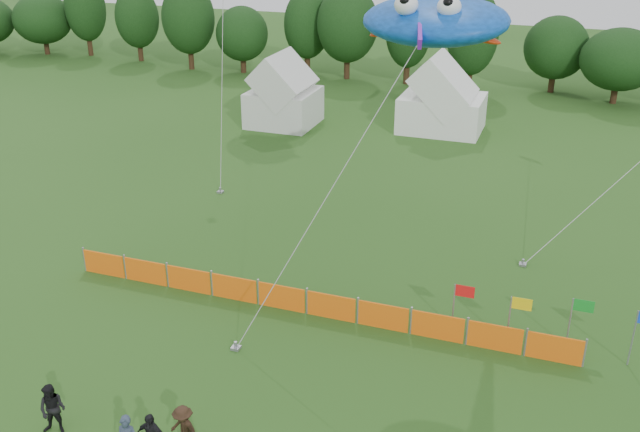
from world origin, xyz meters
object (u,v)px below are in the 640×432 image
(spectator_c, at_px, (184,430))
(stingray_kite, at_px, (437,19))
(tent_right, at_px, (442,102))
(tent_left, at_px, (284,96))
(barrier_fence, at_px, (306,302))
(spectator_b, at_px, (53,409))

(spectator_c, relative_size, stingray_kite, 0.13)
(tent_right, bearing_deg, tent_left, -167.62)
(barrier_fence, relative_size, spectator_c, 12.64)
(tent_left, relative_size, barrier_fence, 0.22)
(barrier_fence, bearing_deg, tent_right, 89.38)
(spectator_b, bearing_deg, tent_left, 85.84)
(stingray_kite, bearing_deg, tent_left, 124.84)
(barrier_fence, distance_m, spectator_c, 8.12)
(tent_left, relative_size, spectator_b, 2.71)
(tent_left, distance_m, spectator_b, 31.80)
(tent_left, bearing_deg, stingray_kite, -55.16)
(tent_left, distance_m, spectator_c, 32.23)
(tent_right, relative_size, spectator_c, 3.50)
(stingray_kite, bearing_deg, tent_right, 98.94)
(spectator_b, relative_size, stingray_kite, 0.13)
(spectator_c, distance_m, stingray_kite, 15.12)
(tent_right, bearing_deg, spectator_b, -98.22)
(tent_right, xyz_separation_m, spectator_b, (-4.85, -33.58, -1.14))
(tent_right, relative_size, spectator_b, 3.34)
(tent_right, bearing_deg, spectator_c, -91.46)
(tent_left, height_order, spectator_b, tent_left)
(tent_left, distance_m, barrier_fence, 24.88)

